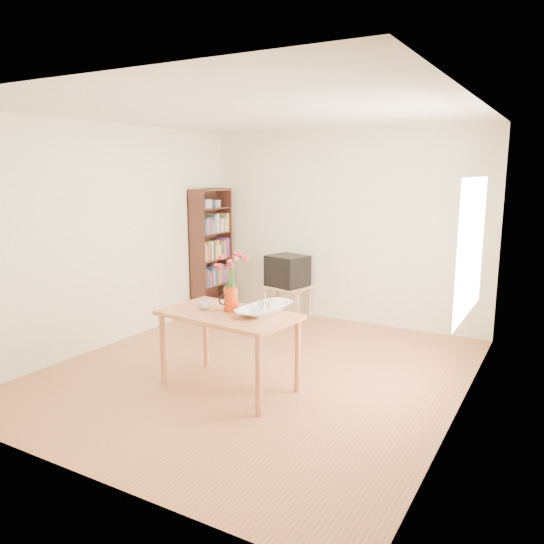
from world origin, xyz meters
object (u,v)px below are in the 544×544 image
Objects in this scene: television at (288,270)px; table at (229,322)px; mug at (205,305)px; pitcher at (231,300)px; bowl at (264,291)px.

table is at bearing -60.44° from television.
pitcher is at bearing -151.68° from mug.
pitcher is 0.51× the size of bowl.
mug is (-0.24, -0.09, -0.05)m from pitcher.
pitcher is at bearing 108.96° from table.
pitcher is 0.38× the size of television.
mug is at bearing -171.04° from table.
table is 0.21m from pitcher.
bowl is 2.56m from television.
table is 10.91× the size of mug.
television is (-0.99, 2.35, -0.28)m from bowl.
table is 3.01× the size of bowl.
bowl is at bearing -153.41° from mug.
table is 0.30m from mug.
pitcher reaches higher than table.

